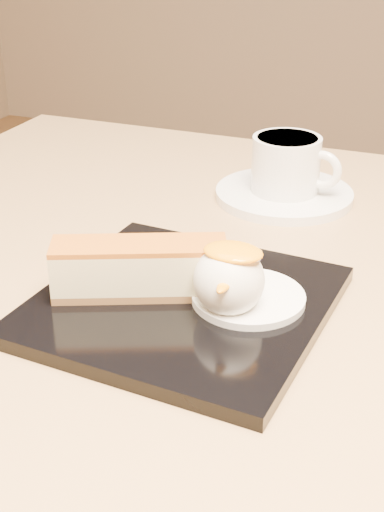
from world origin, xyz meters
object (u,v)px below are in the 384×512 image
at_px(table, 188,419).
at_px(ice_cream_scoop, 229,280).
at_px(saucer, 284,194).
at_px(cheesecake, 139,268).
at_px(dessert_plate, 183,304).
at_px(coffee_cup, 288,163).

height_order(table, ice_cream_scoop, ice_cream_scoop).
bearing_deg(saucer, ice_cream_scoop, -84.36).
bearing_deg(cheesecake, dessert_plate, -15.47).
relative_size(dessert_plate, saucer, 1.47).
height_order(table, saucer, saucer).
distance_m(dessert_plate, ice_cream_scoop, 0.05).
height_order(cheesecake, saucer, cheesecake).
relative_size(table, dessert_plate, 3.64).
bearing_deg(dessert_plate, cheesecake, -171.87).
height_order(ice_cream_scoop, coffee_cup, coffee_cup).
bearing_deg(ice_cream_scoop, dessert_plate, 172.87).
height_order(dessert_plate, saucer, dessert_plate).
distance_m(table, coffee_cup, 0.29).
xyz_separation_m(cheesecake, saucer, (0.05, 0.26, -0.03)).
relative_size(cheesecake, coffee_cup, 1.43).
bearing_deg(table, ice_cream_scoop, -44.40).
distance_m(cheesecake, ice_cream_scoop, 0.08).
distance_m(ice_cream_scoop, saucer, 0.27).
relative_size(cheesecake, saucer, 0.94).
bearing_deg(ice_cream_scoop, table, 135.60).
xyz_separation_m(table, saucer, (0.03, 0.21, 0.16)).
relative_size(dessert_plate, coffee_cup, 2.22).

